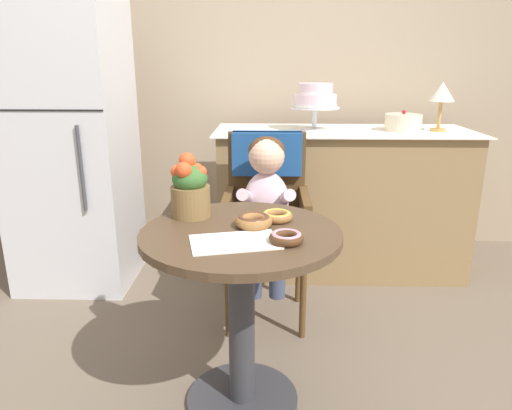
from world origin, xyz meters
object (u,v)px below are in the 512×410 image
(donut_front, at_px, (286,237))
(flower_vase, at_px, (190,187))
(seated_child, at_px, (266,197))
(refrigerator, at_px, (71,143))
(wicker_chair, at_px, (266,196))
(cafe_table, at_px, (241,285))
(donut_mid, at_px, (254,220))
(round_layer_cake, at_px, (403,122))
(table_lamp, at_px, (442,94))
(donut_side, at_px, (277,216))
(tiered_cake_stand, at_px, (315,99))

(donut_front, height_order, flower_vase, flower_vase)
(seated_child, height_order, refrigerator, refrigerator)
(wicker_chair, bearing_deg, cafe_table, -98.47)
(donut_mid, xyz_separation_m, round_layer_cake, (0.85, 1.24, 0.21))
(seated_child, bearing_deg, table_lamp, 34.25)
(cafe_table, bearing_deg, flower_vase, 141.98)
(donut_side, height_order, tiered_cake_stand, tiered_cake_stand)
(cafe_table, bearing_deg, seated_child, 81.59)
(seated_child, xyz_separation_m, donut_mid, (-0.04, -0.54, 0.07))
(donut_mid, relative_size, round_layer_cake, 0.63)
(donut_side, relative_size, tiered_cake_stand, 0.40)
(seated_child, bearing_deg, tiered_cake_stand, 68.45)
(donut_mid, xyz_separation_m, tiered_cake_stand, (0.32, 1.26, 0.34))
(cafe_table, distance_m, wicker_chair, 0.76)
(donut_mid, relative_size, donut_side, 1.14)
(cafe_table, xyz_separation_m, seated_child, (0.09, 0.58, 0.17))
(cafe_table, distance_m, round_layer_cake, 1.63)
(donut_mid, height_order, donut_side, donut_mid)
(cafe_table, xyz_separation_m, wicker_chair, (0.09, 0.74, 0.13))
(donut_mid, distance_m, refrigerator, 1.53)
(round_layer_cake, relative_size, refrigerator, 0.13)
(wicker_chair, relative_size, round_layer_cake, 4.43)
(donut_front, xyz_separation_m, flower_vase, (-0.36, 0.27, 0.10))
(cafe_table, xyz_separation_m, table_lamp, (1.11, 1.28, 0.61))
(round_layer_cake, distance_m, table_lamp, 0.27)
(donut_front, relative_size, donut_mid, 0.85)
(donut_front, bearing_deg, tiered_cake_stand, 81.51)
(donut_front, xyz_separation_m, table_lamp, (0.95, 1.39, 0.38))
(donut_side, height_order, round_layer_cake, round_layer_cake)
(donut_front, bearing_deg, round_layer_cake, 62.12)
(table_lamp, height_order, refrigerator, refrigerator)
(seated_child, xyz_separation_m, table_lamp, (1.02, 0.69, 0.44))
(donut_mid, bearing_deg, table_lamp, 49.34)
(flower_vase, bearing_deg, wicker_chair, 63.54)
(round_layer_cake, bearing_deg, tiered_cake_stand, 178.47)
(wicker_chair, distance_m, round_layer_cake, 1.03)
(donut_front, xyz_separation_m, donut_side, (-0.03, 0.23, -0.00))
(wicker_chair, distance_m, table_lamp, 1.25)
(donut_mid, relative_size, flower_vase, 0.56)
(seated_child, bearing_deg, cafe_table, -98.41)
(flower_vase, bearing_deg, tiered_cake_stand, 63.38)
(donut_front, distance_m, donut_side, 0.23)
(cafe_table, relative_size, flower_vase, 2.95)
(tiered_cake_stand, relative_size, table_lamp, 1.05)
(wicker_chair, height_order, flower_vase, flower_vase)
(flower_vase, bearing_deg, donut_side, -7.17)
(tiered_cake_stand, distance_m, round_layer_cake, 0.55)
(donut_front, height_order, donut_mid, donut_mid)
(tiered_cake_stand, bearing_deg, donut_mid, -104.46)
(donut_side, distance_m, tiered_cake_stand, 1.26)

